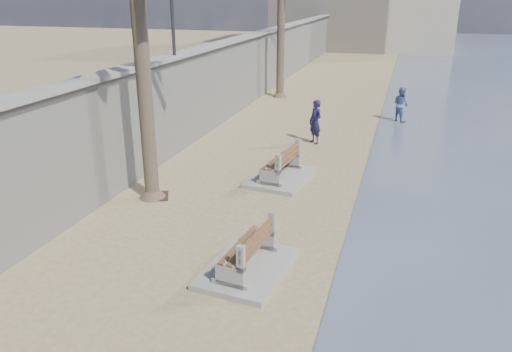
{
  "coord_description": "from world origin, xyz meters",
  "views": [
    {
      "loc": [
        3.07,
        -4.85,
        5.81
      ],
      "look_at": [
        -0.5,
        7.0,
        1.2
      ],
      "focal_mm": 35.0,
      "sensor_mm": 36.0,
      "label": 1
    }
  ],
  "objects_px": {
    "bench_near": "(247,253)",
    "bench_far": "(281,166)",
    "person_a": "(315,119)",
    "person_b": "(401,103)"
  },
  "relations": [
    {
      "from": "person_a",
      "to": "person_b",
      "type": "distance_m",
      "value": 5.73
    },
    {
      "from": "bench_far",
      "to": "person_b",
      "type": "distance_m",
      "value": 9.84
    },
    {
      "from": "bench_near",
      "to": "bench_far",
      "type": "relative_size",
      "value": 0.94
    },
    {
      "from": "person_a",
      "to": "person_b",
      "type": "relative_size",
      "value": 1.14
    },
    {
      "from": "bench_far",
      "to": "person_a",
      "type": "relative_size",
      "value": 1.33
    },
    {
      "from": "bench_far",
      "to": "person_a",
      "type": "height_order",
      "value": "person_a"
    },
    {
      "from": "bench_far",
      "to": "person_a",
      "type": "distance_m",
      "value": 4.48
    },
    {
      "from": "bench_near",
      "to": "person_b",
      "type": "height_order",
      "value": "person_b"
    },
    {
      "from": "bench_far",
      "to": "bench_near",
      "type": "bearing_deg",
      "value": -83.15
    },
    {
      "from": "bench_near",
      "to": "bench_far",
      "type": "xyz_separation_m",
      "value": [
        -0.69,
        5.73,
        0.03
      ]
    }
  ]
}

